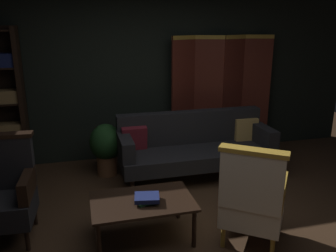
% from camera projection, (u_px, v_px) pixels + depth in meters
% --- Properties ---
extents(ground_plane, '(10.00, 10.00, 0.00)m').
position_uv_depth(ground_plane, '(188.00, 238.00, 3.56)').
color(ground_plane, '#3D2819').
extents(back_wall, '(7.20, 0.10, 2.80)m').
position_uv_depth(back_wall, '(141.00, 69.00, 5.43)').
color(back_wall, black).
rests_on(back_wall, ground_plane).
extents(folding_screen, '(1.72, 0.25, 1.90)m').
position_uv_depth(folding_screen, '(221.00, 93.00, 5.68)').
color(folding_screen, '#5B2319').
rests_on(folding_screen, ground_plane).
extents(velvet_couch, '(2.12, 0.78, 0.88)m').
position_uv_depth(velvet_couch, '(194.00, 145.00, 4.91)').
color(velvet_couch, black).
rests_on(velvet_couch, ground_plane).
extents(coffee_table, '(1.00, 0.64, 0.42)m').
position_uv_depth(coffee_table, '(142.00, 204.00, 3.46)').
color(coffee_table, black).
rests_on(coffee_table, ground_plane).
extents(armchair_gilt_accent, '(0.81, 0.81, 1.04)m').
position_uv_depth(armchair_gilt_accent, '(253.00, 198.00, 3.34)').
color(armchair_gilt_accent, '#B78E33').
rests_on(armchair_gilt_accent, ground_plane).
extents(armchair_wing_left, '(0.61, 0.61, 1.04)m').
position_uv_depth(armchair_wing_left, '(4.00, 192.00, 3.46)').
color(armchair_wing_left, black).
rests_on(armchair_wing_left, ground_plane).
extents(potted_plant, '(0.45, 0.45, 0.74)m').
position_uv_depth(potted_plant, '(106.00, 146.00, 4.92)').
color(potted_plant, brown).
rests_on(potted_plant, ground_plane).
extents(book_green_cloth, '(0.23, 0.18, 0.03)m').
position_uv_depth(book_green_cloth, '(147.00, 201.00, 3.40)').
color(book_green_cloth, '#1E4C28').
rests_on(book_green_cloth, coffee_table).
extents(book_navy_cloth, '(0.27, 0.23, 0.04)m').
position_uv_depth(book_navy_cloth, '(147.00, 198.00, 3.39)').
color(book_navy_cloth, navy).
rests_on(book_navy_cloth, book_green_cloth).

